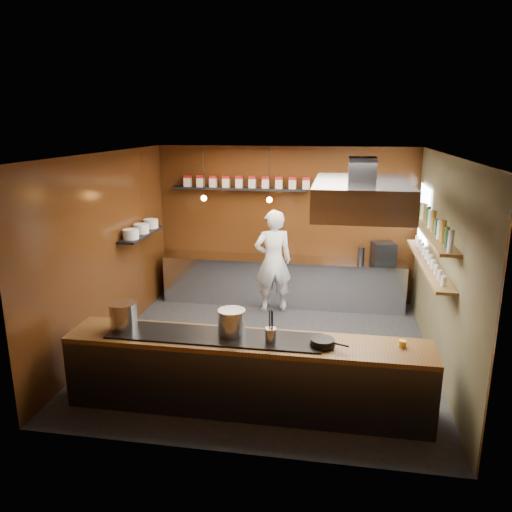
% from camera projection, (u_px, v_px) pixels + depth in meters
% --- Properties ---
extents(floor, '(5.00, 5.00, 0.00)m').
position_uv_depth(floor, '(266.00, 351.00, 7.73)').
color(floor, black).
rests_on(floor, ground).
extents(back_wall, '(5.00, 0.00, 5.00)m').
position_uv_depth(back_wall, '(285.00, 225.00, 9.72)').
color(back_wall, '#351509').
rests_on(back_wall, ground).
extents(left_wall, '(0.00, 5.00, 5.00)m').
position_uv_depth(left_wall, '(107.00, 251.00, 7.74)').
color(left_wall, '#351509').
rests_on(left_wall, ground).
extents(right_wall, '(0.00, 5.00, 5.00)m').
position_uv_depth(right_wall, '(444.00, 266.00, 6.94)').
color(right_wall, '#494429').
rests_on(right_wall, ground).
extents(ceiling, '(5.00, 5.00, 0.00)m').
position_uv_depth(ceiling, '(267.00, 154.00, 6.95)').
color(ceiling, silver).
rests_on(ceiling, back_wall).
extents(window_pane, '(0.00, 1.00, 1.00)m').
position_uv_depth(window_pane, '(424.00, 215.00, 8.46)').
color(window_pane, white).
rests_on(window_pane, right_wall).
extents(prep_counter, '(4.60, 0.65, 0.90)m').
position_uv_depth(prep_counter, '(282.00, 281.00, 9.68)').
color(prep_counter, silver).
rests_on(prep_counter, floor).
extents(pass_counter, '(4.40, 0.72, 0.94)m').
position_uv_depth(pass_counter, '(246.00, 373.00, 6.09)').
color(pass_counter, '#38383D').
rests_on(pass_counter, floor).
extents(tin_shelf, '(2.60, 0.26, 0.04)m').
position_uv_depth(tin_shelf, '(238.00, 189.00, 9.55)').
color(tin_shelf, black).
rests_on(tin_shelf, back_wall).
extents(plate_shelf, '(0.30, 1.40, 0.04)m').
position_uv_depth(plate_shelf, '(142.00, 234.00, 8.66)').
color(plate_shelf, black).
rests_on(plate_shelf, left_wall).
extents(bottle_shelf_upper, '(0.26, 2.80, 0.04)m').
position_uv_depth(bottle_shelf_upper, '(431.00, 231.00, 7.14)').
color(bottle_shelf_upper, olive).
rests_on(bottle_shelf_upper, right_wall).
extents(bottle_shelf_lower, '(0.26, 2.80, 0.04)m').
position_uv_depth(bottle_shelf_lower, '(428.00, 263.00, 7.26)').
color(bottle_shelf_lower, olive).
rests_on(bottle_shelf_lower, right_wall).
extents(extractor_hood, '(1.20, 2.00, 0.72)m').
position_uv_depth(extractor_hood, '(361.00, 196.00, 6.49)').
color(extractor_hood, '#38383D').
rests_on(extractor_hood, ceiling).
extents(pendant_left, '(0.10, 0.10, 0.95)m').
position_uv_depth(pendant_left, '(204.00, 195.00, 9.02)').
color(pendant_left, black).
rests_on(pendant_left, ceiling).
extents(pendant_right, '(0.10, 0.10, 0.95)m').
position_uv_depth(pendant_right, '(269.00, 197.00, 8.82)').
color(pendant_right, black).
rests_on(pendant_right, ceiling).
extents(storage_tins, '(2.43, 0.13, 0.22)m').
position_uv_depth(storage_tins, '(246.00, 182.00, 9.50)').
color(storage_tins, beige).
rests_on(storage_tins, tin_shelf).
extents(plate_stacks, '(0.26, 1.16, 0.16)m').
position_uv_depth(plate_stacks, '(141.00, 229.00, 8.63)').
color(plate_stacks, white).
rests_on(plate_stacks, plate_shelf).
extents(bottles, '(0.06, 2.66, 0.24)m').
position_uv_depth(bottles, '(432.00, 222.00, 7.11)').
color(bottles, silver).
rests_on(bottles, bottle_shelf_upper).
extents(wine_glasses, '(0.07, 2.37, 0.13)m').
position_uv_depth(wine_glasses, '(428.00, 257.00, 7.24)').
color(wine_glasses, silver).
rests_on(wine_glasses, bottle_shelf_lower).
extents(stockpot_large, '(0.34, 0.34, 0.33)m').
position_uv_depth(stockpot_large, '(123.00, 315.00, 6.20)').
color(stockpot_large, silver).
rests_on(stockpot_large, pass_counter).
extents(stockpot_small, '(0.43, 0.43, 0.31)m').
position_uv_depth(stockpot_small, '(232.00, 322.00, 6.02)').
color(stockpot_small, silver).
rests_on(stockpot_small, pass_counter).
extents(utensil_crock, '(0.17, 0.17, 0.17)m').
position_uv_depth(utensil_crock, '(271.00, 335.00, 5.81)').
color(utensil_crock, silver).
rests_on(utensil_crock, pass_counter).
extents(frying_pan, '(0.45, 0.30, 0.07)m').
position_uv_depth(frying_pan, '(323.00, 342.00, 5.75)').
color(frying_pan, black).
rests_on(frying_pan, pass_counter).
extents(butter_jar, '(0.12, 0.12, 0.08)m').
position_uv_depth(butter_jar, '(402.00, 344.00, 5.74)').
color(butter_jar, yellow).
rests_on(butter_jar, pass_counter).
extents(espresso_machine, '(0.47, 0.46, 0.39)m').
position_uv_depth(espresso_machine, '(383.00, 253.00, 9.23)').
color(espresso_machine, black).
rests_on(espresso_machine, prep_counter).
extents(chef, '(0.81, 0.67, 1.92)m').
position_uv_depth(chef, '(273.00, 261.00, 9.16)').
color(chef, white).
rests_on(chef, floor).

